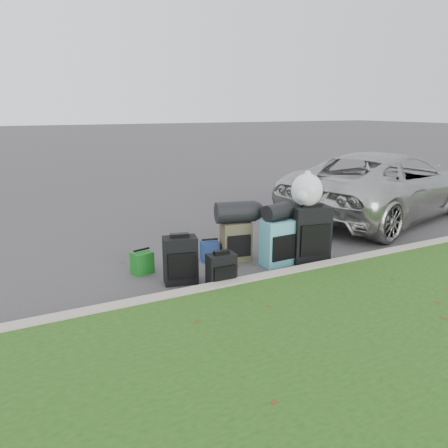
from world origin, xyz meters
name	(u,v)px	position (x,y,z in m)	size (l,w,h in m)	color
ground	(236,261)	(0.00, 0.00, 0.00)	(120.00, 120.00, 0.00)	#383535
curb	(272,279)	(0.00, -1.00, 0.07)	(120.00, 0.18, 0.15)	#9E937F
suv	(384,185)	(4.14, 1.05, 0.69)	(2.29, 4.98, 1.38)	#B7B7B2
suitcase_small_black	(221,271)	(-0.65, -0.81, 0.23)	(0.37, 0.20, 0.46)	black
suitcase_large_black_left	(180,260)	(-1.06, -0.40, 0.32)	(0.44, 0.26, 0.63)	black
suitcase_olive	(236,241)	(0.02, 0.04, 0.30)	(0.44, 0.27, 0.60)	#3A3624
suitcase_teal	(278,243)	(0.48, -0.41, 0.34)	(0.47, 0.28, 0.67)	teal
suitcase_large_black_right	(310,234)	(0.99, -0.49, 0.43)	(0.57, 0.34, 0.85)	black
tote_green	(142,263)	(-1.41, 0.17, 0.15)	(0.27, 0.22, 0.31)	#176A1C
tote_navy	(210,251)	(-0.33, 0.22, 0.15)	(0.27, 0.21, 0.29)	navy
duffel_left	(236,212)	(0.01, 0.04, 0.76)	(0.32, 0.32, 0.59)	black
duffel_right	(278,212)	(0.49, -0.36, 0.79)	(0.24, 0.24, 0.43)	black
trash_bag	(307,190)	(0.95, -0.42, 1.09)	(0.47, 0.47, 0.47)	white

